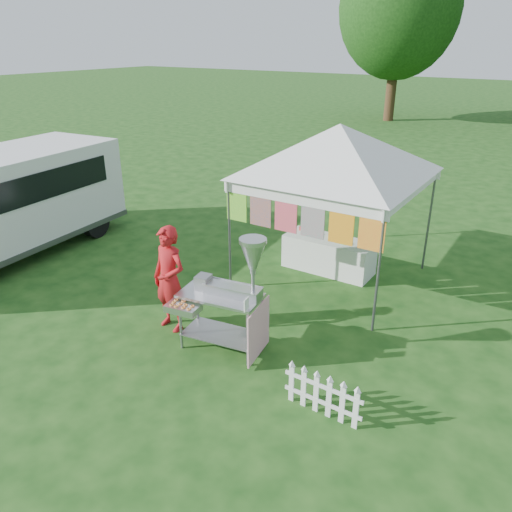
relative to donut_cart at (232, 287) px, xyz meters
The scene contains 8 objects.
ground 1.17m from the donut_cart, 68.21° to the right, with size 120.00×120.00×0.00m, color #154012.
canopy_main 3.66m from the donut_cart, 87.31° to the left, with size 4.24×4.24×3.45m.
tree_left 24.80m from the donut_cart, 103.91° to the left, with size 6.40×6.40×9.53m.
donut_cart is the anchor object (origin of this frame).
vendor 1.26m from the donut_cart, behind, with size 0.64×0.42×1.75m, color red.
cargo_van 6.29m from the donut_cart, behind, with size 2.61×5.44×2.19m.
picket_fence 1.99m from the donut_cart, 16.64° to the right, with size 1.08×0.06×0.56m.
display_table 3.50m from the donut_cart, 90.78° to the left, with size 1.80×0.70×0.68m, color white.
Camera 1 is at (3.62, -4.80, 4.39)m, focal length 35.00 mm.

